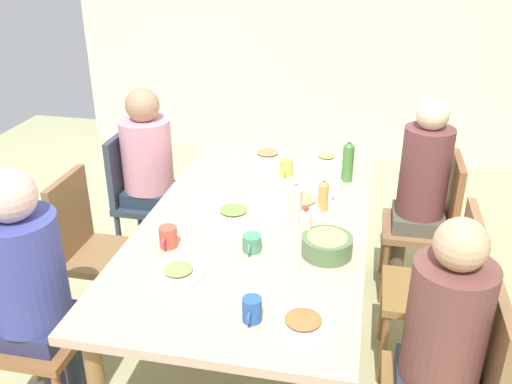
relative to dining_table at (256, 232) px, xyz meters
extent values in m
plane|color=tan|center=(0.00, 0.00, -0.69)|extent=(6.90, 6.90, 0.00)
cube|color=silver|center=(-2.93, 0.00, 0.61)|extent=(0.12, 4.71, 2.60)
cube|color=#CBA88D|center=(0.00, 0.00, 0.05)|extent=(2.02, 1.09, 0.04)
cylinder|color=olive|center=(-0.91, -0.44, -0.33)|extent=(0.07, 0.07, 0.73)
cylinder|color=#8C5841|center=(-0.91, 0.44, -0.33)|extent=(0.07, 0.07, 0.73)
cube|color=olive|center=(0.00, 0.84, -0.25)|extent=(0.40, 0.40, 0.04)
cylinder|color=brown|center=(0.17, 1.01, -0.48)|extent=(0.04, 0.04, 0.43)
cylinder|color=#945830|center=(-0.17, 1.01, -0.48)|extent=(0.04, 0.04, 0.43)
cylinder|color=#955D36|center=(0.17, 0.67, -0.48)|extent=(0.04, 0.04, 0.43)
cylinder|color=olive|center=(-0.17, 0.67, -0.48)|extent=(0.04, 0.04, 0.43)
cube|color=olive|center=(0.00, 1.02, -0.02)|extent=(0.38, 0.04, 0.45)
cube|color=#8E6142|center=(-0.67, 0.84, -0.25)|extent=(0.40, 0.40, 0.04)
cylinder|color=olive|center=(-0.50, 1.01, -0.48)|extent=(0.04, 0.04, 0.43)
cylinder|color=#8B603E|center=(-0.84, 1.01, -0.48)|extent=(0.04, 0.04, 0.43)
cylinder|color=brown|center=(-0.50, 0.67, -0.48)|extent=(0.04, 0.04, 0.43)
cylinder|color=olive|center=(-0.84, 0.67, -0.48)|extent=(0.04, 0.04, 0.43)
cube|color=brown|center=(-0.67, 1.02, -0.02)|extent=(0.38, 0.04, 0.45)
cylinder|color=brown|center=(-0.59, 0.74, -0.47)|extent=(0.09, 0.09, 0.45)
cylinder|color=brown|center=(-0.75, 0.74, -0.47)|extent=(0.09, 0.09, 0.45)
cube|color=#555344|center=(-0.67, 0.84, -0.19)|extent=(0.30, 0.30, 0.10)
cylinder|color=brown|center=(-0.67, 0.84, 0.12)|extent=(0.28, 0.28, 0.52)
sphere|color=beige|center=(-0.67, 0.84, 0.46)|extent=(0.18, 0.18, 0.18)
cube|color=#2D3B43|center=(-0.67, -0.84, -0.25)|extent=(0.40, 0.40, 0.04)
cylinder|color=#243443|center=(-0.84, -1.01, -0.48)|extent=(0.04, 0.04, 0.43)
cylinder|color=#343D4B|center=(-0.50, -1.01, -0.48)|extent=(0.04, 0.04, 0.43)
cylinder|color=#283846|center=(-0.84, -0.67, -0.48)|extent=(0.04, 0.04, 0.43)
cylinder|color=#273B4B|center=(-0.50, -0.67, -0.48)|extent=(0.04, 0.04, 0.43)
cube|color=#353D4D|center=(-0.67, -1.02, -0.02)|extent=(0.38, 0.04, 0.45)
cylinder|color=#2F3652|center=(-0.75, -0.74, -0.47)|extent=(0.09, 0.09, 0.45)
cylinder|color=navy|center=(-0.59, -0.74, -0.47)|extent=(0.09, 0.09, 0.45)
cube|color=#243344|center=(-0.67, -0.84, -0.19)|extent=(0.30, 0.30, 0.10)
cylinder|color=pink|center=(-0.67, -0.84, 0.08)|extent=(0.32, 0.32, 0.46)
sphere|color=tan|center=(-0.67, -0.84, 0.41)|extent=(0.21, 0.21, 0.21)
cube|color=olive|center=(0.00, -0.84, -0.25)|extent=(0.40, 0.40, 0.04)
cylinder|color=#935631|center=(-0.17, -1.01, -0.48)|extent=(0.04, 0.04, 0.43)
cylinder|color=olive|center=(0.17, -1.01, -0.48)|extent=(0.04, 0.04, 0.43)
cylinder|color=brown|center=(-0.17, -0.67, -0.48)|extent=(0.04, 0.04, 0.43)
cylinder|color=olive|center=(0.17, -0.67, -0.48)|extent=(0.04, 0.04, 0.43)
cube|color=olive|center=(0.00, -1.02, -0.02)|extent=(0.38, 0.04, 0.45)
cube|color=brown|center=(0.67, -0.84, -0.25)|extent=(0.40, 0.40, 0.04)
cylinder|color=olive|center=(0.50, -1.01, -0.48)|extent=(0.04, 0.04, 0.43)
cylinder|color=brown|center=(0.50, -0.67, -0.48)|extent=(0.04, 0.04, 0.43)
cylinder|color=#2B3546|center=(0.59, -0.74, -0.47)|extent=(0.09, 0.09, 0.45)
cube|color=#2E3055|center=(0.67, -0.84, -0.19)|extent=(0.30, 0.30, 0.10)
cylinder|color=#3D4593|center=(0.67, -0.84, 0.10)|extent=(0.33, 0.33, 0.49)
sphere|color=beige|center=(0.67, -0.84, 0.44)|extent=(0.22, 0.22, 0.22)
cube|color=olive|center=(0.67, 1.02, -0.02)|extent=(0.38, 0.04, 0.45)
cube|color=#273750|center=(0.67, 0.84, -0.19)|extent=(0.30, 0.30, 0.10)
cylinder|color=brown|center=(0.67, 0.84, 0.10)|extent=(0.29, 0.29, 0.49)
sphere|color=tan|center=(0.67, 0.84, 0.43)|extent=(0.19, 0.19, 0.19)
cylinder|color=silver|center=(0.54, -0.22, 0.08)|extent=(0.22, 0.22, 0.01)
ellipsoid|color=#88A051|center=(0.54, -0.22, 0.10)|extent=(0.12, 0.12, 0.02)
cylinder|color=silver|center=(-0.86, 0.27, 0.08)|extent=(0.20, 0.20, 0.01)
ellipsoid|color=tan|center=(-0.86, 0.27, 0.10)|extent=(0.11, 0.11, 0.02)
cylinder|color=silver|center=(-0.03, -0.12, 0.08)|extent=(0.25, 0.25, 0.01)
ellipsoid|color=#779E49|center=(-0.03, -0.12, 0.10)|extent=(0.14, 0.14, 0.02)
cylinder|color=white|center=(-0.22, 0.21, 0.08)|extent=(0.24, 0.24, 0.01)
ellipsoid|color=tan|center=(-0.22, 0.21, 0.10)|extent=(0.13, 0.13, 0.02)
cylinder|color=silver|center=(-0.84, -0.10, 0.08)|extent=(0.25, 0.25, 0.01)
ellipsoid|color=#C97F50|center=(-0.84, -0.10, 0.10)|extent=(0.14, 0.14, 0.02)
cylinder|color=white|center=(0.76, 0.33, 0.08)|extent=(0.25, 0.25, 0.01)
ellipsoid|color=#A36C38|center=(0.76, 0.33, 0.10)|extent=(0.14, 0.14, 0.02)
cylinder|color=#547547|center=(0.26, 0.37, 0.12)|extent=(0.22, 0.22, 0.09)
ellipsoid|color=tan|center=(0.26, 0.37, 0.16)|extent=(0.18, 0.18, 0.04)
cylinder|color=#E3C754|center=(-0.57, 0.06, 0.12)|extent=(0.08, 0.08, 0.09)
torus|color=#EFC54D|center=(-0.52, 0.06, 0.12)|extent=(0.05, 0.01, 0.05)
cylinder|color=#C6513B|center=(0.33, -0.34, 0.12)|extent=(0.08, 0.08, 0.10)
torus|color=#C24643|center=(0.39, -0.34, 0.12)|extent=(0.05, 0.01, 0.05)
cylinder|color=#4A8D68|center=(0.29, 0.04, 0.11)|extent=(0.09, 0.09, 0.08)
torus|color=#508667|center=(0.35, 0.04, 0.11)|extent=(0.05, 0.01, 0.05)
cylinder|color=#2B58A3|center=(0.77, 0.15, 0.12)|extent=(0.07, 0.07, 0.10)
torus|color=#305AA6|center=(0.82, 0.15, 0.12)|extent=(0.05, 0.01, 0.05)
cylinder|color=white|center=(-0.35, 0.36, 0.11)|extent=(0.09, 0.09, 0.08)
torus|color=white|center=(-0.30, 0.36, 0.11)|extent=(0.05, 0.01, 0.05)
cylinder|color=silver|center=(0.07, 0.20, 0.18)|extent=(0.07, 0.07, 0.22)
cone|color=#ECE7CF|center=(0.07, 0.20, 0.31)|extent=(0.06, 0.06, 0.03)
cylinder|color=white|center=(0.07, 0.20, 0.33)|extent=(0.03, 0.03, 0.01)
cylinder|color=#438639|center=(-0.56, 0.41, 0.18)|extent=(0.06, 0.06, 0.21)
cone|color=#48783A|center=(-0.56, 0.41, 0.30)|extent=(0.06, 0.06, 0.03)
cylinder|color=white|center=(-0.56, 0.41, 0.32)|extent=(0.03, 0.03, 0.01)
cylinder|color=tan|center=(-0.17, 0.31, 0.14)|extent=(0.05, 0.05, 0.14)
cone|color=#BF9643|center=(-0.17, 0.31, 0.23)|extent=(0.05, 0.05, 0.03)
cylinder|color=silver|center=(-0.17, 0.31, 0.25)|extent=(0.03, 0.03, 0.01)
cylinder|color=silver|center=(0.19, 0.27, 0.15)|extent=(0.06, 0.06, 0.15)
cone|color=silver|center=(0.19, 0.27, 0.24)|extent=(0.05, 0.05, 0.03)
cylinder|color=red|center=(0.19, 0.27, 0.26)|extent=(0.03, 0.03, 0.01)
camera|label=1|loc=(2.40, 0.50, 1.40)|focal=39.34mm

